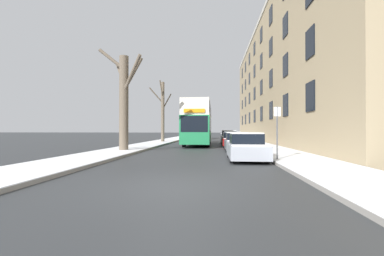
{
  "coord_description": "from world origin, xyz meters",
  "views": [
    {
      "loc": [
        1.22,
        -7.0,
        1.56
      ],
      "look_at": [
        -0.65,
        14.29,
        1.74
      ],
      "focal_mm": 24.0,
      "sensor_mm": 36.0,
      "label": 1
    }
  ],
  "objects_px": {
    "bare_tree_left_0": "(124,99)",
    "bare_tree_left_1": "(163,111)",
    "double_decker_bus": "(198,122)",
    "parked_car_1": "(237,142)",
    "oncoming_van": "(202,131)",
    "pedestrian_left_sidewalk": "(123,139)",
    "street_sign_post": "(277,130)",
    "parked_car_2": "(232,140)",
    "parked_car_0": "(246,147)",
    "parked_car_3": "(229,138)"
  },
  "relations": [
    {
      "from": "bare_tree_left_1",
      "to": "pedestrian_left_sidewalk",
      "type": "bearing_deg",
      "value": -92.69
    },
    {
      "from": "parked_car_1",
      "to": "parked_car_0",
      "type": "bearing_deg",
      "value": -90.0
    },
    {
      "from": "oncoming_van",
      "to": "street_sign_post",
      "type": "bearing_deg",
      "value": -81.11
    },
    {
      "from": "parked_car_1",
      "to": "street_sign_post",
      "type": "height_order",
      "value": "street_sign_post"
    },
    {
      "from": "bare_tree_left_1",
      "to": "parked_car_0",
      "type": "height_order",
      "value": "bare_tree_left_1"
    },
    {
      "from": "double_decker_bus",
      "to": "parked_car_0",
      "type": "height_order",
      "value": "double_decker_bus"
    },
    {
      "from": "double_decker_bus",
      "to": "parked_car_1",
      "type": "xyz_separation_m",
      "value": [
        3.33,
        -7.47,
        -1.8
      ]
    },
    {
      "from": "bare_tree_left_0",
      "to": "bare_tree_left_1",
      "type": "bearing_deg",
      "value": 89.87
    },
    {
      "from": "bare_tree_left_1",
      "to": "pedestrian_left_sidewalk",
      "type": "distance_m",
      "value": 12.65
    },
    {
      "from": "oncoming_van",
      "to": "street_sign_post",
      "type": "distance_m",
      "value": 33.87
    },
    {
      "from": "double_decker_bus",
      "to": "pedestrian_left_sidewalk",
      "type": "height_order",
      "value": "double_decker_bus"
    },
    {
      "from": "parked_car_0",
      "to": "double_decker_bus",
      "type": "bearing_deg",
      "value": 104.14
    },
    {
      "from": "oncoming_van",
      "to": "street_sign_post",
      "type": "relative_size",
      "value": 1.95
    },
    {
      "from": "double_decker_bus",
      "to": "pedestrian_left_sidewalk",
      "type": "relative_size",
      "value": 6.51
    },
    {
      "from": "bare_tree_left_0",
      "to": "street_sign_post",
      "type": "xyz_separation_m",
      "value": [
        9.46,
        -5.18,
        -2.28
      ]
    },
    {
      "from": "parked_car_3",
      "to": "bare_tree_left_0",
      "type": "bearing_deg",
      "value": -124.44
    },
    {
      "from": "bare_tree_left_0",
      "to": "parked_car_2",
      "type": "xyz_separation_m",
      "value": [
        8.1,
        6.57,
        -3.17
      ]
    },
    {
      "from": "parked_car_0",
      "to": "parked_car_2",
      "type": "height_order",
      "value": "parked_car_0"
    },
    {
      "from": "bare_tree_left_0",
      "to": "parked_car_2",
      "type": "relative_size",
      "value": 1.86
    },
    {
      "from": "parked_car_2",
      "to": "oncoming_van",
      "type": "height_order",
      "value": "oncoming_van"
    },
    {
      "from": "parked_car_2",
      "to": "street_sign_post",
      "type": "relative_size",
      "value": 1.49
    },
    {
      "from": "bare_tree_left_0",
      "to": "bare_tree_left_1",
      "type": "height_order",
      "value": "bare_tree_left_1"
    },
    {
      "from": "bare_tree_left_0",
      "to": "parked_car_0",
      "type": "height_order",
      "value": "bare_tree_left_0"
    },
    {
      "from": "street_sign_post",
      "to": "bare_tree_left_0",
      "type": "bearing_deg",
      "value": 151.31
    },
    {
      "from": "double_decker_bus",
      "to": "parked_car_1",
      "type": "bearing_deg",
      "value": -65.99
    },
    {
      "from": "parked_car_0",
      "to": "street_sign_post",
      "type": "xyz_separation_m",
      "value": [
        1.37,
        -0.84,
        0.88
      ]
    },
    {
      "from": "double_decker_bus",
      "to": "parked_car_1",
      "type": "relative_size",
      "value": 2.73
    },
    {
      "from": "parked_car_3",
      "to": "oncoming_van",
      "type": "relative_size",
      "value": 0.81
    },
    {
      "from": "parked_car_0",
      "to": "pedestrian_left_sidewalk",
      "type": "distance_m",
      "value": 10.32
    },
    {
      "from": "bare_tree_left_0",
      "to": "parked_car_1",
      "type": "xyz_separation_m",
      "value": [
        8.1,
        1.4,
        -3.17
      ]
    },
    {
      "from": "parked_car_1",
      "to": "parked_car_2",
      "type": "height_order",
      "value": "parked_car_2"
    },
    {
      "from": "bare_tree_left_1",
      "to": "parked_car_2",
      "type": "relative_size",
      "value": 1.9
    },
    {
      "from": "double_decker_bus",
      "to": "street_sign_post",
      "type": "distance_m",
      "value": 14.84
    },
    {
      "from": "double_decker_bus",
      "to": "oncoming_van",
      "type": "height_order",
      "value": "double_decker_bus"
    },
    {
      "from": "parked_car_2",
      "to": "street_sign_post",
      "type": "bearing_deg",
      "value": -83.35
    },
    {
      "from": "double_decker_bus",
      "to": "street_sign_post",
      "type": "xyz_separation_m",
      "value": [
        4.7,
        -14.05,
        -0.91
      ]
    },
    {
      "from": "parked_car_0",
      "to": "parked_car_1",
      "type": "height_order",
      "value": "parked_car_0"
    },
    {
      "from": "bare_tree_left_1",
      "to": "street_sign_post",
      "type": "xyz_separation_m",
      "value": [
        9.43,
        -18.73,
        -2.45
      ]
    },
    {
      "from": "parked_car_0",
      "to": "oncoming_van",
      "type": "xyz_separation_m",
      "value": [
        -3.87,
        32.63,
        0.68
      ]
    },
    {
      "from": "double_decker_bus",
      "to": "parked_car_1",
      "type": "height_order",
      "value": "double_decker_bus"
    },
    {
      "from": "double_decker_bus",
      "to": "parked_car_3",
      "type": "height_order",
      "value": "double_decker_bus"
    },
    {
      "from": "double_decker_bus",
      "to": "oncoming_van",
      "type": "distance_m",
      "value": 19.45
    },
    {
      "from": "parked_car_1",
      "to": "oncoming_van",
      "type": "height_order",
      "value": "oncoming_van"
    },
    {
      "from": "pedestrian_left_sidewalk",
      "to": "street_sign_post",
      "type": "xyz_separation_m",
      "value": [
        10.01,
        -6.47,
        0.63
      ]
    },
    {
      "from": "parked_car_0",
      "to": "parked_car_1",
      "type": "bearing_deg",
      "value": 90.0
    },
    {
      "from": "parked_car_2",
      "to": "street_sign_post",
      "type": "xyz_separation_m",
      "value": [
        1.37,
        -11.75,
        0.89
      ]
    },
    {
      "from": "bare_tree_left_0",
      "to": "parked_car_0",
      "type": "distance_m",
      "value": 9.71
    },
    {
      "from": "parked_car_2",
      "to": "double_decker_bus",
      "type": "bearing_deg",
      "value": 145.29
    },
    {
      "from": "parked_car_3",
      "to": "street_sign_post",
      "type": "distance_m",
      "value": 17.06
    },
    {
      "from": "parked_car_0",
      "to": "street_sign_post",
      "type": "relative_size",
      "value": 1.47
    }
  ]
}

